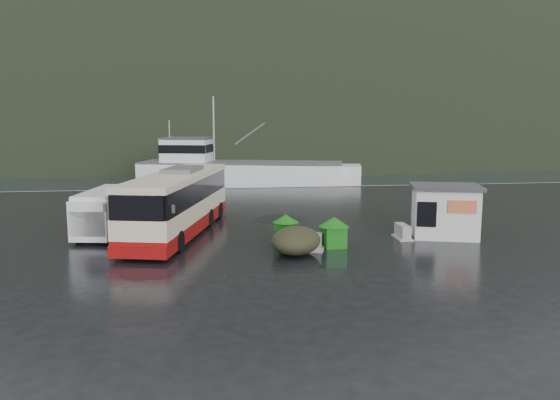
{
  "coord_description": "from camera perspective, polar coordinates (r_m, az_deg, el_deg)",
  "views": [
    {
      "loc": [
        -1.75,
        -27.38,
        6.14
      ],
      "look_at": [
        2.12,
        1.6,
        1.7
      ],
      "focal_mm": 35.0,
      "sensor_mm": 36.0,
      "label": 1
    }
  ],
  "objects": [
    {
      "name": "puddles",
      "position": [
        26.74,
        0.02,
        -4.63
      ],
      "size": [
        10.67,
        13.33,
        0.01
      ],
      "color": "black",
      "rests_on": "ground"
    },
    {
      "name": "headland",
      "position": [
        277.7,
        -5.23,
        7.33
      ],
      "size": [
        780.0,
        540.0,
        570.0
      ],
      "primitive_type": "ellipsoid",
      "color": "black",
      "rests_on": "ground"
    },
    {
      "name": "white_van",
      "position": [
        30.43,
        -17.55,
        -3.42
      ],
      "size": [
        2.85,
        5.96,
        2.39
      ],
      "primitive_type": null,
      "rotation": [
        0.0,
        0.0,
        -0.16
      ],
      "color": "white",
      "rests_on": "ground"
    },
    {
      "name": "jersey_barrier_a",
      "position": [
        25.73,
        3.83,
        -5.19
      ],
      "size": [
        1.1,
        1.56,
        0.7
      ],
      "primitive_type": null,
      "rotation": [
        0.0,
        0.0,
        -0.31
      ],
      "color": "#999993",
      "rests_on": "ground"
    },
    {
      "name": "harbor_water",
      "position": [
        137.53,
        -6.91,
        6.01
      ],
      "size": [
        300.0,
        180.0,
        0.02
      ],
      "primitive_type": "cube",
      "color": "black",
      "rests_on": "ground"
    },
    {
      "name": "ticket_kiosk",
      "position": [
        29.62,
        16.74,
        -3.7
      ],
      "size": [
        4.06,
        3.48,
        2.71
      ],
      "primitive_type": null,
      "rotation": [
        0.0,
        0.0,
        -0.28
      ],
      "color": "silver",
      "rests_on": "ground"
    },
    {
      "name": "coach_bus",
      "position": [
        29.68,
        -10.5,
        -3.45
      ],
      "size": [
        5.87,
        12.66,
        3.47
      ],
      "primitive_type": null,
      "rotation": [
        0.0,
        0.0,
        -0.24
      ],
      "color": "beige",
      "rests_on": "ground"
    },
    {
      "name": "ground",
      "position": [
        28.12,
        -3.87,
        -4.0
      ],
      "size": [
        160.0,
        160.0,
        0.0
      ],
      "primitive_type": "plane",
      "color": "black",
      "rests_on": "ground"
    },
    {
      "name": "dome_tent",
      "position": [
        24.96,
        1.65,
        -5.61
      ],
      "size": [
        3.14,
        3.68,
        1.22
      ],
      "primitive_type": null,
      "rotation": [
        0.0,
        0.0,
        -0.34
      ],
      "color": "#2B2B1A",
      "rests_on": "ground"
    },
    {
      "name": "fishing_trawler",
      "position": [
        54.64,
        -4.07,
        2.16
      ],
      "size": [
        24.16,
        10.85,
        9.44
      ],
      "primitive_type": null,
      "rotation": [
        0.0,
        0.0,
        -0.25
      ],
      "color": "white",
      "rests_on": "ground"
    },
    {
      "name": "waste_bin_left",
      "position": [
        27.6,
        0.6,
        -4.22
      ],
      "size": [
        1.24,
        1.24,
        1.33
      ],
      "primitive_type": null,
      "rotation": [
        0.0,
        0.0,
        -0.37
      ],
      "color": "#146311",
      "rests_on": "ground"
    },
    {
      "name": "jersey_barrier_b",
      "position": [
        28.66,
        12.67,
        -3.95
      ],
      "size": [
        0.77,
        1.48,
        0.73
      ],
      "primitive_type": null,
      "rotation": [
        0.0,
        0.0,
        -0.03
      ],
      "color": "#999993",
      "rests_on": "ground"
    },
    {
      "name": "jersey_barrier_c",
      "position": [
        29.57,
        14.38,
        -3.63
      ],
      "size": [
        1.0,
        1.74,
        0.83
      ],
      "primitive_type": null,
      "rotation": [
        0.0,
        0.0,
        -0.11
      ],
      "color": "#999993",
      "rests_on": "ground"
    },
    {
      "name": "quay_edge",
      "position": [
        47.81,
        -5.45,
        1.21
      ],
      "size": [
        160.0,
        0.6,
        1.5
      ],
      "primitive_type": "cube",
      "color": "#999993",
      "rests_on": "ground"
    },
    {
      "name": "waste_bin_right",
      "position": [
        26.27,
        5.61,
        -4.93
      ],
      "size": [
        1.16,
        1.16,
        1.47
      ],
      "primitive_type": null,
      "rotation": [
        0.0,
        0.0,
        0.11
      ],
      "color": "#146311",
      "rests_on": "ground"
    }
  ]
}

